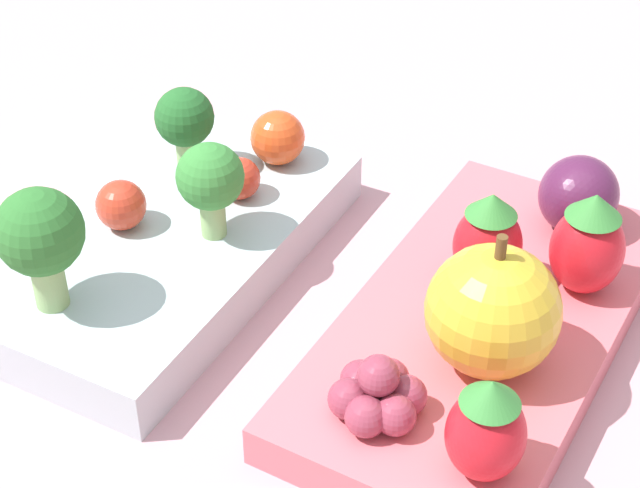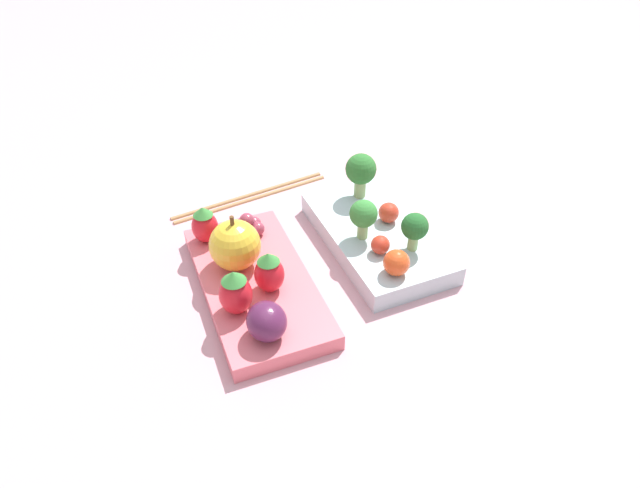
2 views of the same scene
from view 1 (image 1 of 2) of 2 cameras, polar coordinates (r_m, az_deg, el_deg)
The scene contains 15 objects.
ground_plane at distance 0.49m, azimuth -0.41°, elevation -3.68°, with size 4.00×4.00×0.00m, color #C6939E.
bento_box_savoury at distance 0.51m, azimuth -7.91°, elevation 0.02°, with size 0.20×0.12×0.02m.
bento_box_fruit at distance 0.47m, azimuth 8.66°, elevation -4.52°, with size 0.22×0.12×0.02m.
broccoli_floret_0 at distance 0.53m, azimuth -7.23°, elevation 6.57°, with size 0.03×0.03×0.04m.
broccoli_floret_1 at distance 0.45m, azimuth -14.70°, elevation 0.41°, with size 0.04×0.04×0.06m.
broccoli_floret_2 at distance 0.48m, azimuth -5.87°, elevation 3.43°, with size 0.03×0.03×0.05m.
cherry_tomato_0 at distance 0.50m, azimuth -10.57°, elevation 2.06°, with size 0.02×0.02×0.02m.
cherry_tomato_1 at distance 0.51m, azimuth -4.33°, elevation 3.51°, with size 0.02×0.02×0.02m.
cherry_tomato_2 at distance 0.54m, azimuth -2.27°, elevation 5.69°, with size 0.03×0.03×0.03m.
apple at distance 0.42m, azimuth 9.20°, elevation -3.55°, with size 0.05×0.05×0.06m.
strawberry_0 at distance 0.47m, azimuth 14.10°, elevation -0.00°, with size 0.03×0.03×0.05m.
strawberry_1 at distance 0.47m, azimuth 8.95°, elevation 0.20°, with size 0.03×0.03×0.05m.
strawberry_2 at distance 0.39m, azimuth 8.86°, elevation -9.73°, with size 0.03×0.03×0.04m.
plum at distance 0.51m, azimuth 13.63°, elevation 2.56°, with size 0.04×0.04×0.04m.
grape_cluster at distance 0.41m, azimuth 3.10°, elevation -8.01°, with size 0.04×0.04×0.03m.
Camera 1 is at (-0.33, -0.16, 0.32)m, focal length 60.00 mm.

